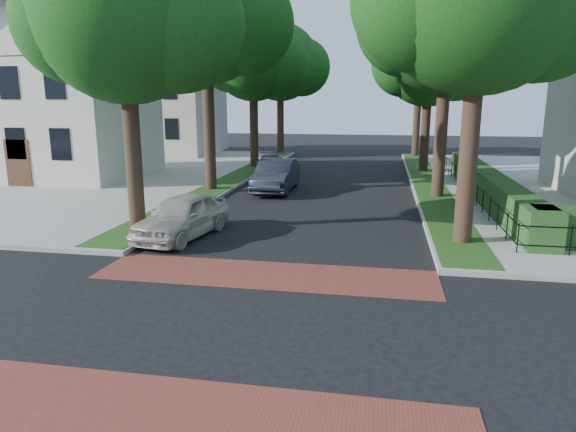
# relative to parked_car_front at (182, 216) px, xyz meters

# --- Properties ---
(ground) EXTENTS (120.00, 120.00, 0.00)m
(ground) POSITION_rel_parked_car_front_xyz_m (3.60, -6.42, -0.73)
(ground) COLOR black
(ground) RESTS_ON ground
(sidewalk_nw) EXTENTS (30.00, 30.00, 0.15)m
(sidewalk_nw) POSITION_rel_parked_car_front_xyz_m (-15.90, 12.58, -0.66)
(sidewalk_nw) COLOR gray
(sidewalk_nw) RESTS_ON ground
(crosswalk_far) EXTENTS (9.00, 2.20, 0.01)m
(crosswalk_far) POSITION_rel_parked_car_front_xyz_m (3.60, -3.22, -0.73)
(crosswalk_far) COLOR maroon
(crosswalk_far) RESTS_ON ground
(crosswalk_near) EXTENTS (9.00, 2.20, 0.01)m
(crosswalk_near) POSITION_rel_parked_car_front_xyz_m (3.60, -9.62, -0.73)
(crosswalk_near) COLOR maroon
(crosswalk_near) RESTS_ON ground
(grass_strip_ne) EXTENTS (1.60, 29.80, 0.02)m
(grass_strip_ne) POSITION_rel_parked_car_front_xyz_m (9.00, 12.68, -0.57)
(grass_strip_ne) COLOR #1E4915
(grass_strip_ne) RESTS_ON sidewalk_ne
(grass_strip_nw) EXTENTS (1.60, 29.80, 0.02)m
(grass_strip_nw) POSITION_rel_parked_car_front_xyz_m (-1.80, 12.68, -0.57)
(grass_strip_nw) COLOR #1E4915
(grass_strip_nw) RESTS_ON sidewalk_nw
(tree_right_mid) EXTENTS (8.25, 7.09, 11.22)m
(tree_right_mid) POSITION_rel_parked_car_front_xyz_m (9.21, 8.83, 7.26)
(tree_right_mid) COLOR black
(tree_right_mid) RESTS_ON sidewalk_ne
(tree_right_far) EXTENTS (7.25, 6.23, 9.74)m
(tree_right_far) POSITION_rel_parked_car_front_xyz_m (9.20, 17.80, 6.18)
(tree_right_far) COLOR black
(tree_right_far) RESTS_ON sidewalk_ne
(tree_right_back) EXTENTS (7.50, 6.45, 10.20)m
(tree_right_back) POSITION_rel_parked_car_front_xyz_m (9.20, 26.81, 6.54)
(tree_right_back) COLOR black
(tree_right_back) RESTS_ON sidewalk_ne
(tree_left_near) EXTENTS (7.50, 6.45, 10.20)m
(tree_left_near) POSITION_rel_parked_car_front_xyz_m (-1.80, 0.81, 6.54)
(tree_left_near) COLOR black
(tree_left_near) RESTS_ON sidewalk_nw
(tree_left_mid) EXTENTS (8.00, 6.88, 11.48)m
(tree_left_mid) POSITION_rel_parked_car_front_xyz_m (-1.79, 8.82, 7.61)
(tree_left_mid) COLOR black
(tree_left_mid) RESTS_ON sidewalk_nw
(tree_left_far) EXTENTS (7.00, 6.02, 9.86)m
(tree_left_far) POSITION_rel_parked_car_front_xyz_m (-1.80, 17.79, 6.39)
(tree_left_far) COLOR black
(tree_left_far) RESTS_ON sidewalk_nw
(tree_left_back) EXTENTS (7.75, 6.66, 10.44)m
(tree_left_back) POSITION_rel_parked_car_front_xyz_m (-1.80, 26.81, 6.68)
(tree_left_back) COLOR black
(tree_left_back) RESTS_ON sidewalk_nw
(hedge_main_road) EXTENTS (1.00, 18.00, 1.20)m
(hedge_main_road) POSITION_rel_parked_car_front_xyz_m (11.30, 8.58, 0.02)
(hedge_main_road) COLOR #164018
(hedge_main_road) RESTS_ON sidewalk_ne
(fence_main_road) EXTENTS (0.06, 18.00, 0.90)m
(fence_main_road) POSITION_rel_parked_car_front_xyz_m (10.50, 8.58, -0.13)
(fence_main_road) COLOR black
(fence_main_road) RESTS_ON sidewalk_ne
(house_left_near) EXTENTS (10.00, 9.00, 10.14)m
(house_left_near) POSITION_rel_parked_car_front_xyz_m (-11.89, 11.57, 4.31)
(house_left_near) COLOR beige
(house_left_near) RESTS_ON sidewalk_nw
(house_left_far) EXTENTS (10.00, 9.00, 10.14)m
(house_left_far) POSITION_rel_parked_car_front_xyz_m (-11.89, 25.57, 4.31)
(house_left_far) COLOR beige
(house_left_far) RESTS_ON sidewalk_nw
(parked_car_front) EXTENTS (2.40, 4.51, 1.46)m
(parked_car_front) POSITION_rel_parked_car_front_xyz_m (0.00, 0.00, 0.00)
(parked_car_front) COLOR beige
(parked_car_front) RESTS_ON ground
(parked_car_middle) EXTENTS (1.73, 4.87, 1.60)m
(parked_car_middle) POSITION_rel_parked_car_front_xyz_m (1.30, 9.31, 0.07)
(parked_car_middle) COLOR #1F212E
(parked_car_middle) RESTS_ON ground
(parked_car_rear) EXTENTS (2.58, 4.80, 1.32)m
(parked_car_rear) POSITION_rel_parked_car_front_xyz_m (0.00, 14.06, -0.07)
(parked_car_rear) COLOR slate
(parked_car_rear) RESTS_ON ground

